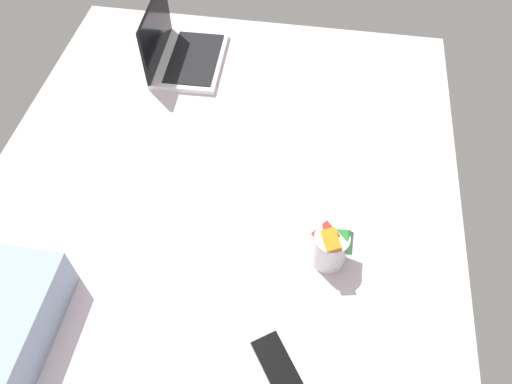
{
  "coord_description": "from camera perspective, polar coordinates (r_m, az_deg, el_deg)",
  "views": [
    {
      "loc": [
        -78.04,
        -24.32,
        134.04
      ],
      "look_at": [
        2.55,
        -11.58,
        24.0
      ],
      "focal_mm": 34.59,
      "sensor_mm": 36.0,
      "label": 1
    }
  ],
  "objects": [
    {
      "name": "bed_mattress",
      "position": [
        1.49,
        -4.55,
        -3.65
      ],
      "size": [
        180.0,
        140.0,
        18.0
      ],
      "primitive_type": "cube",
      "color": "silver",
      "rests_on": "ground"
    },
    {
      "name": "laptop",
      "position": [
        1.85,
        -8.65,
        15.73
      ],
      "size": [
        33.7,
        24.02,
        23.0
      ],
      "rotation": [
        0.0,
        0.0,
        0.03
      ],
      "color": "silver",
      "rests_on": "bed_mattress"
    },
    {
      "name": "snack_cup",
      "position": [
        1.28,
        8.66,
        -6.32
      ],
      "size": [
        9.72,
        11.02,
        14.68
      ],
      "color": "silver",
      "rests_on": "bed_mattress"
    },
    {
      "name": "cell_phone",
      "position": [
        1.21,
        2.39,
        -19.2
      ],
      "size": [
        15.38,
        13.58,
        0.8
      ],
      "primitive_type": "cube",
      "rotation": [
        0.0,
        0.0,
        2.18
      ],
      "color": "black",
      "rests_on": "bed_mattress"
    }
  ]
}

